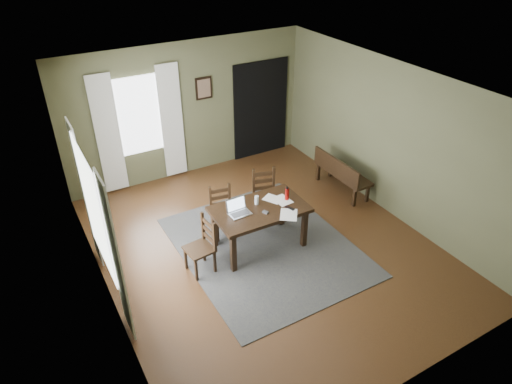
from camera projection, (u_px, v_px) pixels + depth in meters
ground at (265, 247)px, 7.53m from camera, size 5.00×6.00×0.01m
room_shell at (266, 148)px, 6.57m from camera, size 5.02×6.02×2.71m
rug at (265, 246)px, 7.52m from camera, size 2.60×3.20×0.01m
dining_table at (259, 213)px, 7.20m from camera, size 1.50×0.92×0.74m
chair_end at (202, 246)px, 6.82m from camera, size 0.44×0.44×0.91m
chair_back_left at (223, 212)px, 7.61m from camera, size 0.44×0.44×0.88m
chair_back_right at (265, 197)px, 7.95m from camera, size 0.52×0.52×0.96m
bench at (341, 171)px, 8.78m from camera, size 0.42×1.31×0.74m
laptop at (238, 209)px, 7.01m from camera, size 0.34×0.27×0.23m
computer_mouse at (265, 212)px, 7.02m from camera, size 0.08×0.10×0.03m
tv_remote at (290, 208)px, 7.13m from camera, size 0.10×0.17×0.02m
drinking_glass at (257, 200)px, 7.21m from camera, size 0.07×0.07×0.15m
water_bottle at (287, 194)px, 7.30m from camera, size 0.08×0.08×0.23m
paper_b at (289, 215)px, 6.99m from camera, size 0.40×0.42×0.00m
paper_c at (273, 199)px, 7.37m from camera, size 0.33×0.36×0.00m
paper_d at (282, 200)px, 7.34m from camera, size 0.26×0.33×0.00m
window_left at (94, 210)px, 5.86m from camera, size 0.01×1.30×1.70m
window_back at (139, 116)px, 8.52m from camera, size 1.00×0.01×1.50m
curtain_left_near at (116, 260)px, 5.40m from camera, size 0.03×0.48×2.30m
curtain_left_far at (86, 196)px, 6.61m from camera, size 0.03×0.48×2.30m
curtain_back_left at (108, 136)px, 8.37m from camera, size 0.44×0.03×2.30m
curtain_back_right at (172, 122)px, 8.89m from camera, size 0.44×0.03×2.30m
framed_picture at (204, 88)px, 8.93m from camera, size 0.34×0.03×0.44m
doorway_back at (261, 109)px, 9.85m from camera, size 1.30×0.03×2.10m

